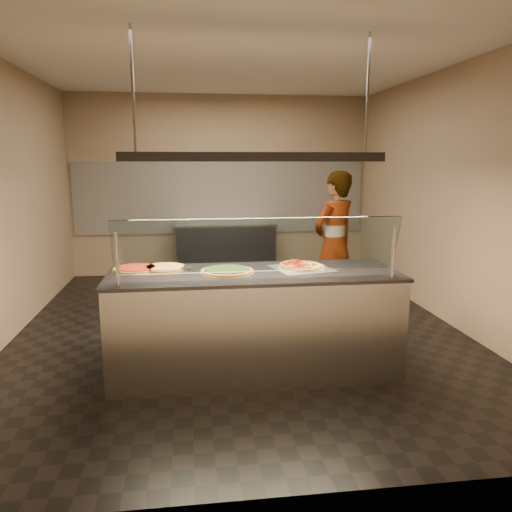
{
  "coord_description": "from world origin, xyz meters",
  "views": [
    {
      "loc": [
        -0.54,
        -5.53,
        1.91
      ],
      "look_at": [
        0.08,
        -0.88,
        1.02
      ],
      "focal_mm": 35.0,
      "sensor_mm": 36.0,
      "label": 1
    }
  ],
  "objects": [
    {
      "name": "ceiling",
      "position": [
        0.0,
        0.0,
        3.01
      ],
      "size": [
        5.0,
        6.0,
        0.02
      ],
      "primitive_type": "cube",
      "color": "silver",
      "rests_on": "wall_back"
    },
    {
      "name": "half_pizza_sausage",
      "position": [
        0.58,
        -1.09,
        0.96
      ],
      "size": [
        0.3,
        0.45,
        0.04
      ],
      "color": "brown",
      "rests_on": "perforated_tray"
    },
    {
      "name": "prep_table",
      "position": [
        0.03,
        2.55,
        0.47
      ],
      "size": [
        1.61,
        0.74,
        0.93
      ],
      "color": "#343438",
      "rests_on": "ground"
    },
    {
      "name": "worker",
      "position": [
        1.24,
        0.45,
        0.9
      ],
      "size": [
        0.78,
        0.71,
        1.8
      ],
      "primitive_type": "imported",
      "rotation": [
        0.0,
        0.0,
        3.7
      ],
      "color": "#26242D",
      "rests_on": "ground"
    },
    {
      "name": "serving_counter",
      "position": [
        0.02,
        -1.18,
        0.47
      ],
      "size": [
        2.61,
        0.94,
        0.93
      ],
      "color": "#B7B7BC",
      "rests_on": "ground"
    },
    {
      "name": "ground",
      "position": [
        0.0,
        0.0,
        -0.01
      ],
      "size": [
        5.0,
        6.0,
        0.02
      ],
      "primitive_type": "cube",
      "color": "black",
      "rests_on": "ground"
    },
    {
      "name": "wall_front",
      "position": [
        0.0,
        -3.01,
        1.5
      ],
      "size": [
        5.0,
        0.02,
        3.0
      ],
      "primitive_type": "cube",
      "color": "tan",
      "rests_on": "ground"
    },
    {
      "name": "pizza_tomato",
      "position": [
        -1.05,
        -0.95,
        0.94
      ],
      "size": [
        0.43,
        0.43,
        0.03
      ],
      "color": "silver",
      "rests_on": "serving_counter"
    },
    {
      "name": "wall_right",
      "position": [
        2.51,
        0.0,
        1.5
      ],
      "size": [
        0.02,
        6.0,
        3.0
      ],
      "primitive_type": "cube",
      "color": "tan",
      "rests_on": "ground"
    },
    {
      "name": "tile_band",
      "position": [
        0.0,
        2.98,
        1.3
      ],
      "size": [
        4.9,
        0.02,
        1.2
      ],
      "primitive_type": "cube",
      "color": "silver",
      "rests_on": "wall_back"
    },
    {
      "name": "pizza_spatula",
      "position": [
        -0.69,
        -0.98,
        0.96
      ],
      "size": [
        0.28,
        0.17,
        0.02
      ],
      "color": "#B7B7BC",
      "rests_on": "pizza_spinach"
    },
    {
      "name": "lamp_rod_right",
      "position": [
        1.02,
        -1.18,
        2.5
      ],
      "size": [
        0.02,
        0.02,
        1.01
      ],
      "primitive_type": "cylinder",
      "color": "#B7B7BC",
      "rests_on": "ceiling"
    },
    {
      "name": "perforated_tray",
      "position": [
        0.48,
        -1.09,
        0.94
      ],
      "size": [
        0.6,
        0.6,
        0.01
      ],
      "color": "silver",
      "rests_on": "serving_counter"
    },
    {
      "name": "sneeze_guard",
      "position": [
        0.02,
        -1.52,
        1.23
      ],
      "size": [
        2.37,
        0.18,
        0.54
      ],
      "color": "#B7B7BC",
      "rests_on": "serving_counter"
    },
    {
      "name": "pizza_cheese",
      "position": [
        -0.78,
        -0.94,
        0.94
      ],
      "size": [
        0.43,
        0.43,
        0.03
      ],
      "color": "silver",
      "rests_on": "serving_counter"
    },
    {
      "name": "wall_back",
      "position": [
        0.0,
        3.01,
        1.5
      ],
      "size": [
        5.0,
        0.02,
        3.0
      ],
      "primitive_type": "cube",
      "color": "tan",
      "rests_on": "ground"
    },
    {
      "name": "lamp_rod_left",
      "position": [
        -0.98,
        -1.18,
        2.5
      ],
      "size": [
        0.02,
        0.02,
        1.01
      ],
      "primitive_type": "cylinder",
      "color": "#B7B7BC",
      "rests_on": "ceiling"
    },
    {
      "name": "half_pizza_pepperoni",
      "position": [
        0.38,
        -1.09,
        0.96
      ],
      "size": [
        0.3,
        0.45,
        0.05
      ],
      "color": "brown",
      "rests_on": "perforated_tray"
    },
    {
      "name": "heat_lamp_housing",
      "position": [
        0.02,
        -1.18,
        1.95
      ],
      "size": [
        2.3,
        0.18,
        0.08
      ],
      "primitive_type": "cube",
      "color": "#343438",
      "rests_on": "ceiling"
    },
    {
      "name": "wall_left",
      "position": [
        -2.51,
        0.0,
        1.5
      ],
      "size": [
        0.02,
        6.0,
        3.0
      ],
      "primitive_type": "cube",
      "color": "tan",
      "rests_on": "ground"
    },
    {
      "name": "pizza_spinach",
      "position": [
        -0.22,
        -1.17,
        0.95
      ],
      "size": [
        0.5,
        0.5,
        0.03
      ],
      "color": "silver",
      "rests_on": "serving_counter"
    }
  ]
}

